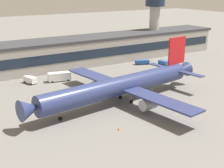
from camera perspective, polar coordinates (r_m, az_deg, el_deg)
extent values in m
plane|color=slate|center=(96.34, 4.54, -3.50)|extent=(600.00, 600.00, 0.00)
cube|color=#9E9993|center=(139.81, -8.76, 5.32)|extent=(163.64, 17.09, 10.91)
cube|color=#38383D|center=(138.69, -8.87, 7.76)|extent=(166.91, 17.43, 1.20)
cube|color=#192333|center=(132.03, -7.25, 4.91)|extent=(160.37, 0.16, 3.93)
cylinder|color=navy|center=(94.59, 1.30, -0.40)|extent=(54.25, 12.20, 5.81)
cone|color=navy|center=(80.05, -14.59, -4.38)|extent=(5.85, 6.11, 5.52)
cone|color=navy|center=(114.82, 12.39, 2.41)|extent=(6.97, 5.96, 5.23)
cube|color=red|center=(110.82, 11.65, 5.94)|extent=(8.14, 1.47, 9.30)
cube|color=navy|center=(108.14, 13.88, 1.86)|extent=(3.63, 10.68, 0.30)
cube|color=navy|center=(115.95, 8.86, 3.21)|extent=(3.63, 10.68, 0.30)
cube|color=navy|center=(85.95, 8.85, -2.89)|extent=(8.85, 24.82, 0.50)
cube|color=navy|center=(107.25, -3.11, 1.42)|extent=(8.85, 24.82, 0.50)
cylinder|color=#99999E|center=(88.27, 6.60, -3.63)|extent=(5.14, 3.75, 3.20)
cylinder|color=#99999E|center=(104.45, -2.35, -0.16)|extent=(5.14, 3.75, 3.20)
cylinder|color=black|center=(85.26, -9.33, -6.16)|extent=(1.15, 0.63, 1.10)
cylinder|color=slate|center=(84.67, -9.38, -5.22)|extent=(0.24, 0.24, 2.46)
cylinder|color=black|center=(96.03, 3.52, -3.20)|extent=(1.15, 0.63, 1.10)
cylinder|color=slate|center=(95.51, 3.54, -2.35)|extent=(0.24, 0.24, 2.46)
cylinder|color=black|center=(99.68, 1.48, -2.38)|extent=(1.15, 0.63, 1.10)
cylinder|color=slate|center=(99.18, 1.49, -1.56)|extent=(0.24, 0.24, 2.46)
cylinder|color=#B7B7B2|center=(169.63, 7.62, 9.72)|extent=(5.31, 5.31, 23.97)
cylinder|color=#1E2D42|center=(168.35, 7.82, 14.44)|extent=(10.09, 10.09, 4.00)
cube|color=#2651A5|center=(143.98, 9.20, 3.87)|extent=(2.21, 4.52, 1.50)
cube|color=black|center=(143.09, 9.55, 3.89)|extent=(1.85, 1.66, 0.38)
cylinder|color=black|center=(143.72, 9.86, 3.50)|extent=(0.35, 0.72, 0.70)
cylinder|color=black|center=(142.51, 9.39, 3.41)|extent=(0.35, 0.72, 0.70)
cylinder|color=black|center=(145.79, 8.99, 3.75)|extent=(0.35, 0.72, 0.70)
cylinder|color=black|center=(144.61, 8.52, 3.66)|extent=(0.35, 0.72, 0.70)
cube|color=#2651A5|center=(143.44, 5.47, 3.99)|extent=(6.68, 4.27, 1.60)
cube|color=black|center=(143.84, 6.15, 4.14)|extent=(2.77, 2.55, 0.40)
cylinder|color=black|center=(145.08, 6.22, 3.79)|extent=(0.76, 0.54, 0.70)
cylinder|color=black|center=(143.40, 6.42, 3.62)|extent=(0.76, 0.54, 0.70)
cylinder|color=black|center=(143.90, 4.50, 3.73)|extent=(0.76, 0.54, 0.70)
cylinder|color=black|center=(142.21, 4.69, 3.56)|extent=(0.76, 0.54, 0.70)
cube|color=white|center=(118.68, -14.58, 0.78)|extent=(3.76, 5.63, 2.20)
cube|color=black|center=(117.45, -14.18, 0.86)|extent=(2.50, 2.38, 0.55)
cylinder|color=black|center=(118.15, -13.63, 0.22)|extent=(0.51, 0.76, 0.70)
cylinder|color=black|center=(117.02, -14.39, -0.01)|extent=(0.51, 0.76, 0.70)
cylinder|color=black|center=(120.96, -14.69, 0.54)|extent=(0.51, 0.76, 0.70)
cylinder|color=black|center=(119.86, -15.44, 0.32)|extent=(0.51, 0.76, 0.70)
cube|color=white|center=(119.12, -9.49, 1.37)|extent=(8.78, 4.39, 3.00)
cube|color=black|center=(119.41, -8.42, 1.76)|extent=(3.39, 3.10, 0.75)
cylinder|color=black|center=(121.30, -8.22, 0.99)|extent=(0.75, 0.43, 0.70)
cylinder|color=black|center=(118.94, -7.95, 0.67)|extent=(0.75, 0.43, 0.70)
cylinder|color=black|center=(120.21, -10.95, 0.69)|extent=(0.75, 0.43, 0.70)
cylinder|color=black|center=(117.83, -10.72, 0.36)|extent=(0.75, 0.43, 0.70)
cone|color=#F2590C|center=(97.98, 8.81, -3.11)|extent=(0.47, 0.47, 0.58)
cone|color=#F2590C|center=(94.72, 9.25, -3.83)|extent=(0.55, 0.55, 0.69)
cone|color=#F2590C|center=(78.89, 1.20, -8.08)|extent=(0.57, 0.57, 0.71)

